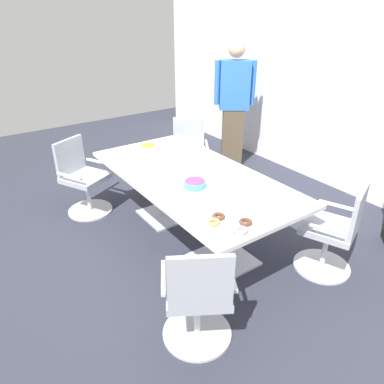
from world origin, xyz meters
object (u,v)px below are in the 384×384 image
napkin_pile (230,172)px  office_chair_2 (189,155)px  office_chair_1 (334,234)px  office_chair_3 (83,181)px  person_standing_0 (234,103)px  snack_bowl_chips_orange (148,147)px  plate_stack (177,167)px  office_chair_0 (198,300)px  snack_bowl_candy_mix (195,183)px  conference_table (192,186)px  donut_platter (230,224)px

napkin_pile → office_chair_2: bearing=161.9°
office_chair_1 → office_chair_3: 2.89m
office_chair_2 → person_standing_0: (-0.18, 0.96, 0.58)m
office_chair_3 → snack_bowl_chips_orange: 0.90m
office_chair_3 → plate_stack: (1.03, 0.71, 0.37)m
office_chair_0 → snack_bowl_candy_mix: (-0.95, 0.64, 0.39)m
conference_table → office_chair_0: office_chair_0 is taller
office_chair_2 → office_chair_3: 1.54m
office_chair_1 → snack_bowl_chips_orange: 2.28m
office_chair_3 → snack_bowl_chips_orange: size_ratio=4.93×
office_chair_1 → plate_stack: size_ratio=4.48×
donut_platter → snack_bowl_chips_orange: bearing=171.2°
conference_table → office_chair_1: office_chair_1 is taller
office_chair_0 → office_chair_1: (0.04, 1.53, 0.00)m
office_chair_0 → conference_table: bearing=87.7°
office_chair_2 → napkin_pile: office_chair_2 is taller
office_chair_1 → napkin_pile: bearing=91.3°
office_chair_2 → napkin_pile: 1.54m
conference_table → snack_bowl_chips_orange: size_ratio=12.99×
conference_table → napkin_pile: 0.42m
snack_bowl_chips_orange → donut_platter: size_ratio=0.51×
conference_table → plate_stack: bearing=-166.8°
person_standing_0 → donut_platter: person_standing_0 is taller
office_chair_0 → office_chair_2: same height
office_chair_0 → office_chair_3: (-2.43, 0.03, 0.00)m
snack_bowl_candy_mix → donut_platter: size_ratio=0.59×
conference_table → snack_bowl_candy_mix: size_ratio=11.15×
office_chair_2 → napkin_pile: size_ratio=6.07×
conference_table → snack_bowl_candy_mix: (0.25, -0.14, 0.17)m
snack_bowl_candy_mix → snack_bowl_chips_orange: (-1.12, 0.11, 0.00)m
snack_bowl_candy_mix → office_chair_1: bearing=42.1°
office_chair_0 → person_standing_0: 3.65m
conference_table → donut_platter: donut_platter is taller
office_chair_2 → office_chair_1: bearing=122.1°
office_chair_3 → snack_bowl_candy_mix: bearing=85.3°
conference_table → office_chair_2: (-1.19, 0.78, -0.22)m
person_standing_0 → donut_platter: (2.35, -2.05, -0.22)m
office_chair_3 → office_chair_1: bearing=94.2°
office_chair_3 → snack_bowl_chips_orange: bearing=126.4°
office_chair_0 → snack_bowl_chips_orange: size_ratio=4.93×
office_chair_2 → snack_bowl_chips_orange: (0.32, -0.81, 0.39)m
office_chair_1 → donut_platter: office_chair_1 is taller
office_chair_2 → donut_platter: bearing=96.0°
office_chair_0 → office_chair_3: 2.43m
snack_bowl_chips_orange → donut_platter: 1.86m
conference_table → snack_bowl_candy_mix: snack_bowl_candy_mix is taller
office_chair_2 → person_standing_0: bearing=-136.4°
donut_platter → conference_table: bearing=162.0°
conference_table → plate_stack: plate_stack is taller
office_chair_2 → napkin_pile: (1.42, -0.46, 0.37)m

